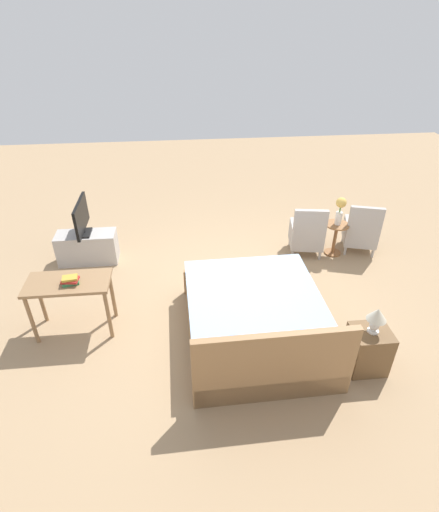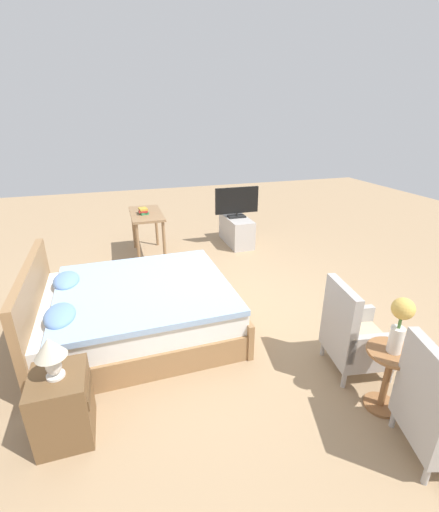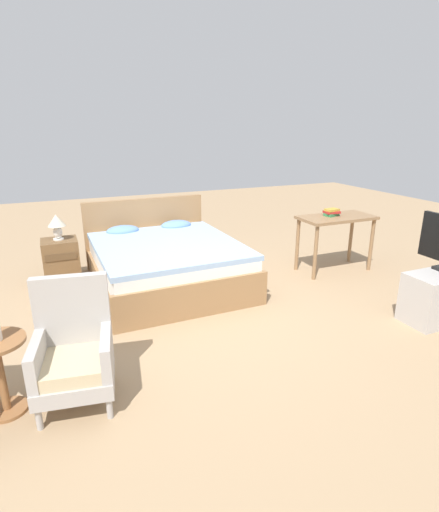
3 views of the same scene
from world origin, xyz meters
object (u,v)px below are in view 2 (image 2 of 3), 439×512
object	(u,v)px
armchair_by_window_right	(354,336)
nightstand	(63,406)
tv_flatscreen	(237,202)
book_stack	(143,211)
flower_vase	(401,320)
table_lamp	(50,352)
side_table	(388,373)
bed	(134,310)
tv_stand	(236,230)
vanity_desk	(147,219)

from	to	relation	value
armchair_by_window_right	nightstand	world-z (taller)	armchair_by_window_right
tv_flatscreen	book_stack	size ratio (longest dim) A/B	3.84
book_stack	flower_vase	bearing A→B (deg)	-158.87
nightstand	table_lamp	world-z (taller)	table_lamp
armchair_by_window_right	side_table	size ratio (longest dim) A/B	1.60
table_lamp	armchair_by_window_right	bearing A→B (deg)	-90.31
bed	nightstand	distance (m)	1.37
armchair_by_window_right	side_table	distance (m)	0.49
side_table	tv_stand	xyz separation A→B (m)	(4.18, -0.19, -0.10)
vanity_desk	armchair_by_window_right	bearing A→B (deg)	-156.72
bed	vanity_desk	bearing A→B (deg)	-10.28
table_lamp	book_stack	bearing A→B (deg)	-15.84
nightstand	tv_stand	bearing A→B (deg)	-36.57
armchair_by_window_right	flower_vase	xyz separation A→B (m)	(-0.49, 0.04, 0.49)
tv_flatscreen	vanity_desk	size ratio (longest dim) A/B	0.80
bed	flower_vase	size ratio (longest dim) A/B	4.43
bed	tv_stand	distance (m)	3.24
armchair_by_window_right	side_table	world-z (taller)	armchair_by_window_right
vanity_desk	table_lamp	bearing A→B (deg)	163.66
flower_vase	tv_stand	world-z (taller)	flower_vase
armchair_by_window_right	tv_flatscreen	xyz separation A→B (m)	(3.69, -0.16, 0.44)
tv_stand	tv_flatscreen	distance (m)	0.55
flower_vase	book_stack	bearing A→B (deg)	21.13
table_lamp	tv_stand	xyz separation A→B (m)	(3.67, -2.72, -0.52)
tv_stand	table_lamp	bearing A→B (deg)	143.43
armchair_by_window_right	nightstand	distance (m)	2.57
tv_stand	side_table	bearing A→B (deg)	177.35
armchair_by_window_right	book_stack	size ratio (longest dim) A/B	4.24
nightstand	table_lamp	size ratio (longest dim) A/B	1.72
flower_vase	nightstand	world-z (taller)	flower_vase
side_table	vanity_desk	bearing A→B (deg)	20.25
table_lamp	flower_vase	bearing A→B (deg)	-101.27
table_lamp	tv_stand	distance (m)	4.60
armchair_by_window_right	tv_stand	size ratio (longest dim) A/B	0.96
armchair_by_window_right	book_stack	xyz separation A→B (m)	(3.50, 1.58, 0.45)
book_stack	armchair_by_window_right	bearing A→B (deg)	-155.72
side_table	nightstand	size ratio (longest dim) A/B	1.02
tv_flatscreen	bed	bearing A→B (deg)	139.37
bed	nightstand	xyz separation A→B (m)	(-1.22, 0.62, -0.01)
bed	book_stack	bearing A→B (deg)	-9.32
tv_stand	tv_flatscreen	size ratio (longest dim) A/B	1.15
nightstand	tv_flatscreen	distance (m)	4.61
side_table	flower_vase	world-z (taller)	flower_vase
flower_vase	bed	bearing A→B (deg)	48.03
table_lamp	vanity_desk	distance (m)	3.69
nightstand	book_stack	world-z (taller)	book_stack
nightstand	book_stack	xyz separation A→B (m)	(3.49, -0.99, 0.54)
tv_stand	vanity_desk	bearing A→B (deg)	94.39
table_lamp	tv_flatscreen	xyz separation A→B (m)	(3.67, -2.72, 0.03)
bed	tv_flatscreen	world-z (taller)	tv_flatscreen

